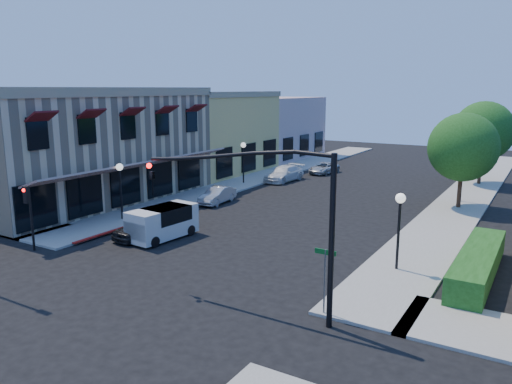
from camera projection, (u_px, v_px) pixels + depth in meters
The scene contains 22 objects.
ground at pixel (128, 293), 19.89m from camera, with size 120.00×120.00×0.00m, color black.
sidewalk_left at pixel (270, 175), 46.95m from camera, with size 3.50×50.00×0.12m, color gray.
sidewalk_right at pixel (469, 195), 38.12m from camera, with size 3.50×50.00×0.12m, color gray.
curb_red_strip at pixel (142, 224), 30.09m from camera, with size 0.25×10.00×0.06m, color maroon.
corner_brick_building at pixel (81, 145), 36.10m from camera, with size 11.77×18.20×8.10m.
yellow_stucco_building at pixel (205, 132), 48.75m from camera, with size 10.00×12.00×7.60m, color #E6CD67.
pink_stucco_building at pixel (266, 127), 58.88m from camera, with size 10.00×12.00×7.00m, color tan.
hedge at pixel (476, 278), 21.54m from camera, with size 1.40×8.00×1.10m, color #1A4714.
street_tree_a at pixel (463, 147), 33.05m from camera, with size 4.56×4.56×6.48m.
street_tree_b at pixel (484, 131), 41.37m from camera, with size 4.94×4.94×7.02m.
signal_mast_arm at pixel (275, 204), 17.36m from camera, with size 8.01×0.39×6.00m.
secondary_signal at pixel (29, 206), 24.64m from camera, with size 0.28×0.42×3.32m.
street_name_sign at pixel (325, 271), 17.61m from camera, with size 0.80×0.06×2.50m.
lamppost_left_near at pixel (120, 177), 30.34m from camera, with size 0.44×0.44×3.57m.
lamppost_left_far at pixel (243, 152), 42.08m from camera, with size 0.44×0.44×3.57m.
lamppost_right_near at pixel (400, 212), 21.76m from camera, with size 0.44×0.44×3.57m.
lamppost_right_far at pixel (462, 165), 35.18m from camera, with size 0.44×0.44×3.57m.
white_van at pixel (162, 221), 26.92m from camera, with size 2.03×4.05×1.73m.
parked_car_a at pixel (144, 227), 27.22m from camera, with size 1.47×3.66×1.25m, color black.
parked_car_b at pixel (217, 195), 35.41m from camera, with size 1.22×3.50×1.15m, color #AEB0B3.
parked_car_c at pixel (284, 174), 43.86m from camera, with size 1.88×4.63×1.34m, color silver.
parked_car_d at pixel (324, 168), 47.85m from camera, with size 1.76×3.81×1.06m, color #B4B6BA.
Camera 1 is at (14.00, -13.34, 8.02)m, focal length 35.00 mm.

